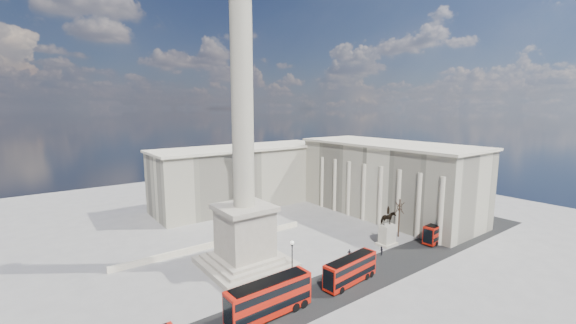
{
  "coord_description": "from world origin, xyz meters",
  "views": [
    {
      "loc": [
        -28.82,
        -46.14,
        27.11
      ],
      "look_at": [
        5.77,
        0.26,
        18.34
      ],
      "focal_mm": 22.0,
      "sensor_mm": 36.0,
      "label": 1
    }
  ],
  "objects_px": {
    "nelsons_column": "(244,193)",
    "red_bus_b": "(270,298)",
    "pedestrian_standing": "(381,251)",
    "red_bus_d": "(439,231)",
    "victorian_lamp": "(292,258)",
    "red_bus_c": "(351,270)",
    "pedestrian_walking": "(346,260)",
    "pedestrian_crossing": "(350,254)",
    "equestrian_statue": "(387,232)"
  },
  "relations": [
    {
      "from": "red_bus_d",
      "to": "victorian_lamp",
      "type": "xyz_separation_m",
      "value": [
        -35.08,
        4.26,
        1.88
      ]
    },
    {
      "from": "equestrian_statue",
      "to": "red_bus_d",
      "type": "bearing_deg",
      "value": -25.45
    },
    {
      "from": "red_bus_b",
      "to": "pedestrian_crossing",
      "type": "relative_size",
      "value": 7.25
    },
    {
      "from": "red_bus_c",
      "to": "victorian_lamp",
      "type": "height_order",
      "value": "victorian_lamp"
    },
    {
      "from": "pedestrian_standing",
      "to": "equestrian_statue",
      "type": "bearing_deg",
      "value": 170.31
    },
    {
      "from": "red_bus_b",
      "to": "red_bus_c",
      "type": "bearing_deg",
      "value": -1.6
    },
    {
      "from": "red_bus_c",
      "to": "equestrian_statue",
      "type": "bearing_deg",
      "value": 14.75
    },
    {
      "from": "red_bus_c",
      "to": "red_bus_d",
      "type": "xyz_separation_m",
      "value": [
        28.05,
        1.59,
        -0.13
      ]
    },
    {
      "from": "nelsons_column",
      "to": "pedestrian_walking",
      "type": "relative_size",
      "value": 29.67
    },
    {
      "from": "pedestrian_standing",
      "to": "pedestrian_walking",
      "type": "bearing_deg",
      "value": -46.75
    },
    {
      "from": "victorian_lamp",
      "to": "pedestrian_crossing",
      "type": "xyz_separation_m",
      "value": [
        13.87,
        0.81,
        -3.13
      ]
    },
    {
      "from": "pedestrian_walking",
      "to": "equestrian_statue",
      "type": "bearing_deg",
      "value": -3.2
    },
    {
      "from": "nelsons_column",
      "to": "pedestrian_walking",
      "type": "bearing_deg",
      "value": -35.13
    },
    {
      "from": "red_bus_d",
      "to": "victorian_lamp",
      "type": "bearing_deg",
      "value": 167.71
    },
    {
      "from": "victorian_lamp",
      "to": "pedestrian_crossing",
      "type": "height_order",
      "value": "victorian_lamp"
    },
    {
      "from": "red_bus_b",
      "to": "pedestrian_walking",
      "type": "bearing_deg",
      "value": 13.46
    },
    {
      "from": "equestrian_statue",
      "to": "pedestrian_walking",
      "type": "bearing_deg",
      "value": -173.88
    },
    {
      "from": "red_bus_d",
      "to": "pedestrian_standing",
      "type": "xyz_separation_m",
      "value": [
        -15.68,
        2.3,
        -1.21
      ]
    },
    {
      "from": "red_bus_d",
      "to": "equestrian_statue",
      "type": "xyz_separation_m",
      "value": [
        -10.52,
        5.01,
        0.67
      ]
    },
    {
      "from": "red_bus_b",
      "to": "red_bus_d",
      "type": "distance_m",
      "value": 43.14
    },
    {
      "from": "victorian_lamp",
      "to": "equestrian_statue",
      "type": "height_order",
      "value": "equestrian_statue"
    },
    {
      "from": "nelsons_column",
      "to": "victorian_lamp",
      "type": "height_order",
      "value": "nelsons_column"
    },
    {
      "from": "pedestrian_walking",
      "to": "red_bus_c",
      "type": "bearing_deg",
      "value": -139.95
    },
    {
      "from": "red_bus_b",
      "to": "red_bus_d",
      "type": "bearing_deg",
      "value": 0.89
    },
    {
      "from": "red_bus_b",
      "to": "victorian_lamp",
      "type": "height_order",
      "value": "victorian_lamp"
    },
    {
      "from": "red_bus_c",
      "to": "pedestrian_standing",
      "type": "bearing_deg",
      "value": 11.58
    },
    {
      "from": "red_bus_c",
      "to": "pedestrian_crossing",
      "type": "height_order",
      "value": "red_bus_c"
    },
    {
      "from": "red_bus_c",
      "to": "pedestrian_walking",
      "type": "relative_size",
      "value": 6.32
    },
    {
      "from": "pedestrian_standing",
      "to": "pedestrian_crossing",
      "type": "bearing_deg",
      "value": -63.96
    },
    {
      "from": "equestrian_statue",
      "to": "victorian_lamp",
      "type": "bearing_deg",
      "value": -178.26
    },
    {
      "from": "nelsons_column",
      "to": "victorian_lamp",
      "type": "bearing_deg",
      "value": -72.56
    },
    {
      "from": "pedestrian_crossing",
      "to": "red_bus_c",
      "type": "bearing_deg",
      "value": 84.57
    },
    {
      "from": "nelsons_column",
      "to": "red_bus_b",
      "type": "xyz_separation_m",
      "value": [
        -5.04,
        -15.24,
        -10.33
      ]
    },
    {
      "from": "nelsons_column",
      "to": "pedestrian_walking",
      "type": "xyz_separation_m",
      "value": [
        14.49,
        -10.19,
        -12.08
      ]
    },
    {
      "from": "nelsons_column",
      "to": "pedestrian_standing",
      "type": "xyz_separation_m",
      "value": [
        22.4,
        -11.5,
        -12.04
      ]
    },
    {
      "from": "victorian_lamp",
      "to": "equestrian_statue",
      "type": "relative_size",
      "value": 0.84
    },
    {
      "from": "victorian_lamp",
      "to": "pedestrian_walking",
      "type": "distance_m",
      "value": 11.93
    },
    {
      "from": "red_bus_d",
      "to": "nelsons_column",
      "type": "bearing_deg",
      "value": 154.71
    },
    {
      "from": "pedestrian_standing",
      "to": "red_bus_d",
      "type": "bearing_deg",
      "value": 134.28
    },
    {
      "from": "red_bus_c",
      "to": "red_bus_d",
      "type": "distance_m",
      "value": 28.09
    },
    {
      "from": "red_bus_c",
      "to": "pedestrian_crossing",
      "type": "bearing_deg",
      "value": 38.38
    },
    {
      "from": "red_bus_d",
      "to": "pedestrian_standing",
      "type": "relative_size",
      "value": 5.69
    },
    {
      "from": "pedestrian_standing",
      "to": "pedestrian_crossing",
      "type": "distance_m",
      "value": 6.19
    },
    {
      "from": "red_bus_b",
      "to": "red_bus_d",
      "type": "relative_size",
      "value": 1.22
    },
    {
      "from": "equestrian_statue",
      "to": "pedestrian_standing",
      "type": "height_order",
      "value": "equestrian_statue"
    },
    {
      "from": "pedestrian_walking",
      "to": "pedestrian_standing",
      "type": "relative_size",
      "value": 0.96
    },
    {
      "from": "red_bus_c",
      "to": "pedestrian_walking",
      "type": "distance_m",
      "value": 6.98
    },
    {
      "from": "nelsons_column",
      "to": "equestrian_statue",
      "type": "xyz_separation_m",
      "value": [
        27.56,
        -8.79,
        -10.16
      ]
    },
    {
      "from": "red_bus_b",
      "to": "red_bus_c",
      "type": "xyz_separation_m",
      "value": [
        15.06,
        -0.15,
        -0.37
      ]
    },
    {
      "from": "equestrian_statue",
      "to": "pedestrian_standing",
      "type": "bearing_deg",
      "value": -152.32
    }
  ]
}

